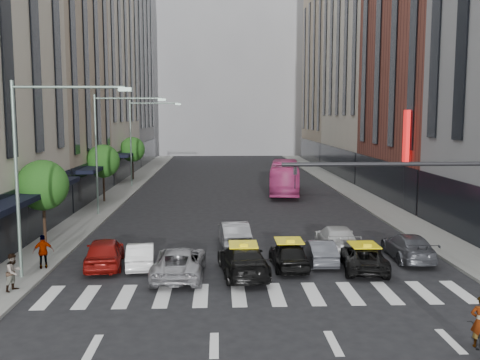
{
  "coord_description": "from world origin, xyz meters",
  "views": [
    {
      "loc": [
        -1.84,
        -20.48,
        7.6
      ],
      "look_at": [
        -0.62,
        9.16,
        4.0
      ],
      "focal_mm": 40.0,
      "sensor_mm": 36.0,
      "label": 1
    }
  ],
  "objects": [
    {
      "name": "car_grey_mid",
      "position": [
        3.39,
        6.27,
        0.62
      ],
      "size": [
        1.32,
        3.77,
        1.24
      ],
      "primitive_type": "imported",
      "rotation": [
        0.0,
        0.0,
        3.14
      ],
      "color": "#45474E",
      "rests_on": "ground"
    },
    {
      "name": "car_grey_curb",
      "position": [
        8.2,
        6.79,
        0.68
      ],
      "size": [
        2.05,
        4.76,
        1.37
      ],
      "primitive_type": "imported",
      "rotation": [
        0.0,
        0.0,
        3.11
      ],
      "color": "#414349",
      "rests_on": "ground"
    },
    {
      "name": "car_red",
      "position": [
        -7.57,
        5.97,
        0.76
      ],
      "size": [
        2.32,
        4.66,
        1.53
      ],
      "primitive_type": "imported",
      "rotation": [
        0.0,
        0.0,
        3.26
      ],
      "color": "maroon",
      "rests_on": "ground"
    },
    {
      "name": "building_left_b",
      "position": [
        -17.0,
        28.0,
        12.0
      ],
      "size": [
        8.0,
        16.0,
        24.0
      ],
      "primitive_type": "cube",
      "color": "tan",
      "rests_on": "ground"
    },
    {
      "name": "streetlamp_near",
      "position": [
        -10.04,
        4.0,
        5.9
      ],
      "size": [
        5.38,
        0.25,
        9.0
      ],
      "color": "gray",
      "rests_on": "sidewalk_left"
    },
    {
      "name": "building_right_c",
      "position": [
        17.0,
        46.0,
        20.0
      ],
      "size": [
        8.0,
        20.0,
        40.0
      ],
      "primitive_type": "cube",
      "color": "beige",
      "rests_on": "ground"
    },
    {
      "name": "ground",
      "position": [
        0.0,
        0.0,
        0.0
      ],
      "size": [
        160.0,
        160.0,
        0.0
      ],
      "primitive_type": "plane",
      "color": "black",
      "rests_on": "ground"
    },
    {
      "name": "building_left_c",
      "position": [
        -17.0,
        46.0,
        18.0
      ],
      "size": [
        8.0,
        20.0,
        36.0
      ],
      "primitive_type": "cube",
      "color": "beige",
      "rests_on": "ground"
    },
    {
      "name": "taxi_center",
      "position": [
        1.66,
        5.39,
        0.69
      ],
      "size": [
        1.79,
        4.12,
        1.38
      ],
      "primitive_type": "imported",
      "rotation": [
        0.0,
        0.0,
        3.18
      ],
      "color": "black",
      "rests_on": "ground"
    },
    {
      "name": "car_silver",
      "position": [
        -3.69,
        4.2,
        0.7
      ],
      "size": [
        2.45,
        5.12,
        1.41
      ],
      "primitive_type": "imported",
      "rotation": [
        0.0,
        0.0,
        3.12
      ],
      "color": "gray",
      "rests_on": "ground"
    },
    {
      "name": "bus",
      "position": [
        4.65,
        31.09,
        1.56
      ],
      "size": [
        4.02,
        11.44,
        3.12
      ],
      "primitive_type": "imported",
      "rotation": [
        0.0,
        0.0,
        3.01
      ],
      "color": "#CD3C81",
      "rests_on": "ground"
    },
    {
      "name": "streetlamp_far",
      "position": [
        -10.04,
        36.0,
        5.9
      ],
      "size": [
        5.38,
        0.25,
        9.0
      ],
      "color": "gray",
      "rests_on": "sidewalk_left"
    },
    {
      "name": "traffic_signal",
      "position": [
        7.69,
        -1.0,
        4.47
      ],
      "size": [
        10.1,
        0.2,
        6.0
      ],
      "color": "black",
      "rests_on": "ground"
    },
    {
      "name": "taxi_right",
      "position": [
        5.32,
        4.97,
        0.62
      ],
      "size": [
        2.65,
        4.69,
        1.24
      ],
      "primitive_type": "imported",
      "rotation": [
        0.0,
        0.0,
        3.0
      ],
      "color": "black",
      "rests_on": "ground"
    },
    {
      "name": "pedestrian_near",
      "position": [
        -10.59,
        2.02,
        0.96
      ],
      "size": [
        0.87,
        0.96,
        1.62
      ],
      "primitive_type": "imported",
      "rotation": [
        0.0,
        0.0,
        1.17
      ],
      "color": "gray",
      "rests_on": "sidewalk_left"
    },
    {
      "name": "motorcycle",
      "position": [
        6.46,
        -4.53,
        0.46
      ],
      "size": [
        1.0,
        1.85,
        0.93
      ],
      "primitive_type": "imported",
      "rotation": [
        0.0,
        0.0,
        2.91
      ],
      "color": "black",
      "rests_on": "ground"
    },
    {
      "name": "building_right_d",
      "position": [
        17.0,
        65.0,
        14.0
      ],
      "size": [
        8.0,
        18.0,
        28.0
      ],
      "primitive_type": "cube",
      "color": "tan",
      "rests_on": "ground"
    },
    {
      "name": "sidewalk_left",
      "position": [
        -11.5,
        30.0,
        0.07
      ],
      "size": [
        3.0,
        96.0,
        0.15
      ],
      "primitive_type": "cube",
      "color": "slate",
      "rests_on": "ground"
    },
    {
      "name": "building_left_d",
      "position": [
        -17.0,
        65.0,
        15.0
      ],
      "size": [
        8.0,
        18.0,
        30.0
      ],
      "primitive_type": "cube",
      "color": "gray",
      "rests_on": "ground"
    },
    {
      "name": "pedestrian_far",
      "position": [
        -10.4,
        5.35,
        0.98
      ],
      "size": [
        1.06,
        0.7,
        1.67
      ],
      "primitive_type": "imported",
      "rotation": [
        0.0,
        0.0,
        3.47
      ],
      "color": "gray",
      "rests_on": "sidewalk_left"
    },
    {
      "name": "car_row2_left",
      "position": [
        -0.93,
        10.09,
        0.74
      ],
      "size": [
        1.92,
        4.58,
        1.47
      ],
      "primitive_type": "imported",
      "rotation": [
        0.0,
        0.0,
        3.22
      ],
      "color": "gray",
      "rests_on": "ground"
    },
    {
      "name": "tree_far",
      "position": [
        -11.8,
        42.0,
        3.65
      ],
      "size": [
        2.88,
        2.88,
        4.95
      ],
      "color": "black",
      "rests_on": "sidewalk_left"
    },
    {
      "name": "car_row2_right",
      "position": [
        4.8,
        8.69,
        0.72
      ],
      "size": [
        2.27,
        5.06,
        1.44
      ],
      "primitive_type": "imported",
      "rotation": [
        0.0,
        0.0,
        3.09
      ],
      "color": "silver",
      "rests_on": "ground"
    },
    {
      "name": "taxi_left",
      "position": [
        -0.67,
        4.28,
        0.74
      ],
      "size": [
        2.61,
        5.31,
        1.49
      ],
      "primitive_type": "imported",
      "rotation": [
        0.0,
        0.0,
        3.25
      ],
      "color": "black",
      "rests_on": "ground"
    },
    {
      "name": "building_far",
      "position": [
        0.0,
        85.0,
        18.0
      ],
      "size": [
        30.0,
        10.0,
        36.0
      ],
      "primitive_type": "cube",
      "color": "gray",
      "rests_on": "ground"
    },
    {
      "name": "sidewalk_right",
      "position": [
        11.5,
        30.0,
        0.07
      ],
      "size": [
        3.0,
        96.0,
        0.15
      ],
      "primitive_type": "cube",
      "color": "slate",
      "rests_on": "ground"
    },
    {
      "name": "tree_mid",
      "position": [
        -11.8,
        26.0,
        3.65
      ],
      "size": [
        2.88,
        2.88,
        4.95
      ],
      "color": "black",
      "rests_on": "sidewalk_left"
    },
    {
      "name": "tree_near",
      "position": [
        -11.8,
        10.0,
        3.65
      ],
      "size": [
        2.88,
        2.88,
        4.95
      ],
      "color": "black",
      "rests_on": "sidewalk_left"
    },
    {
      "name": "building_right_b",
      "position": [
        17.0,
        27.0,
        13.0
      ],
      "size": [
        8.0,
        18.0,
        26.0
      ],
      "primitive_type": "cube",
      "color": "brown",
      "rests_on": "ground"
    },
    {
      "name": "liberty_sign",
      "position": [
        12.6,
        20.0,
        6.0
      ],
      "size": [
        0.3,
        0.7,
        4.0
      ],
      "color": "red",
      "rests_on": "ground"
    },
    {
      "name": "car_white_front",
      "position": [
        -5.77,
        5.93,
        0.62
      ],
      "size": [
        1.71,
        3.88,
        1.24
      ],
      "primitive_type": "imported",
      "rotation": [
        0.0,
        0.0,
        3.25
      ],
      "color": "white",
      "rests_on": "ground"
    },
    {
      "name": "streetlamp_mid",
      "position": [
        -10.04,
        20.0,
        5.9
      ],
      "size": [
        5.38,
        0.25,
        9.0
      ],
      "color": "gray",
      "rests_on": "sidewalk_left"
    }
  ]
}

